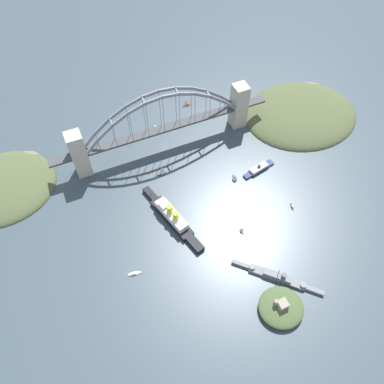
{
  "coord_description": "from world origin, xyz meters",
  "views": [
    {
      "loc": [
        92.47,
        288.82,
        318.52
      ],
      "look_at": [
        0.0,
        78.64,
        8.0
      ],
      "focal_mm": 35.19,
      "sensor_mm": 36.0,
      "label": 1
    }
  ],
  "objects_px": {
    "ocean_liner": "(172,217)",
    "fort_island_mid_harbor": "(281,307)",
    "seaplane_second_in_formation": "(156,129)",
    "small_boat_4": "(134,273)",
    "naval_cruiser": "(278,277)",
    "small_boat_3": "(292,206)",
    "channel_marker_buoy": "(149,173)",
    "small_boat_0": "(235,177)",
    "small_boat_2": "(162,170)",
    "harbor_arch_bridge": "(163,127)",
    "seaplane_taxiing_near_bridge": "(187,103)",
    "harbor_ferry_steamer": "(259,169)",
    "small_boat_1": "(242,229)"
  },
  "relations": [
    {
      "from": "small_boat_3",
      "to": "small_boat_4",
      "type": "xyz_separation_m",
      "value": [
        171.29,
        4.96,
        -0.14
      ]
    },
    {
      "from": "fort_island_mid_harbor",
      "to": "small_boat_4",
      "type": "xyz_separation_m",
      "value": [
        103.98,
        -81.12,
        -3.84
      ]
    },
    {
      "from": "ocean_liner",
      "to": "fort_island_mid_harbor",
      "type": "distance_m",
      "value": 131.44
    },
    {
      "from": "fort_island_mid_harbor",
      "to": "small_boat_1",
      "type": "xyz_separation_m",
      "value": [
        -6.47,
        -81.49,
        -1.35
      ]
    },
    {
      "from": "seaplane_second_in_formation",
      "to": "ocean_liner",
      "type": "bearing_deg",
      "value": 76.39
    },
    {
      "from": "small_boat_1",
      "to": "small_boat_0",
      "type": "bearing_deg",
      "value": -111.49
    },
    {
      "from": "small_boat_0",
      "to": "small_boat_2",
      "type": "height_order",
      "value": "small_boat_2"
    },
    {
      "from": "small_boat_3",
      "to": "channel_marker_buoy",
      "type": "relative_size",
      "value": 2.9
    },
    {
      "from": "small_boat_1",
      "to": "small_boat_3",
      "type": "xyz_separation_m",
      "value": [
        -60.84,
        -4.59,
        -2.35
      ]
    },
    {
      "from": "harbor_arch_bridge",
      "to": "harbor_ferry_steamer",
      "type": "bearing_deg",
      "value": 137.28
    },
    {
      "from": "small_boat_3",
      "to": "small_boat_4",
      "type": "height_order",
      "value": "small_boat_3"
    },
    {
      "from": "seaplane_second_in_formation",
      "to": "seaplane_taxiing_near_bridge",
      "type": "bearing_deg",
      "value": -151.5
    },
    {
      "from": "seaplane_taxiing_near_bridge",
      "to": "seaplane_second_in_formation",
      "type": "relative_size",
      "value": 1.08
    },
    {
      "from": "harbor_arch_bridge",
      "to": "small_boat_4",
      "type": "height_order",
      "value": "harbor_arch_bridge"
    },
    {
      "from": "harbor_ferry_steamer",
      "to": "fort_island_mid_harbor",
      "type": "distance_m",
      "value": 154.89
    },
    {
      "from": "fort_island_mid_harbor",
      "to": "small_boat_3",
      "type": "height_order",
      "value": "fort_island_mid_harbor"
    },
    {
      "from": "seaplane_second_in_formation",
      "to": "small_boat_4",
      "type": "xyz_separation_m",
      "value": [
        83.34,
        165.18,
        -1.2
      ]
    },
    {
      "from": "harbor_arch_bridge",
      "to": "small_boat_4",
      "type": "relative_size",
      "value": 20.82
    },
    {
      "from": "small_boat_1",
      "to": "small_boat_4",
      "type": "bearing_deg",
      "value": 0.19
    },
    {
      "from": "ocean_liner",
      "to": "small_boat_4",
      "type": "bearing_deg",
      "value": 37.05
    },
    {
      "from": "harbor_ferry_steamer",
      "to": "seaplane_taxiing_near_bridge",
      "type": "xyz_separation_m",
      "value": [
        29.67,
        -131.61,
        -0.31
      ]
    },
    {
      "from": "harbor_arch_bridge",
      "to": "small_boat_2",
      "type": "height_order",
      "value": "harbor_arch_bridge"
    },
    {
      "from": "seaplane_second_in_formation",
      "to": "small_boat_0",
      "type": "relative_size",
      "value": 1.04
    },
    {
      "from": "harbor_arch_bridge",
      "to": "channel_marker_buoy",
      "type": "xyz_separation_m",
      "value": [
        30.78,
        31.31,
        -28.6
      ]
    },
    {
      "from": "small_boat_4",
      "to": "seaplane_second_in_formation",
      "type": "bearing_deg",
      "value": -116.77
    },
    {
      "from": "small_boat_2",
      "to": "seaplane_second_in_formation",
      "type": "bearing_deg",
      "value": -105.14
    },
    {
      "from": "small_boat_0",
      "to": "small_boat_2",
      "type": "distance_m",
      "value": 79.05
    },
    {
      "from": "harbor_arch_bridge",
      "to": "naval_cruiser",
      "type": "height_order",
      "value": "harbor_arch_bridge"
    },
    {
      "from": "small_boat_2",
      "to": "small_boat_4",
      "type": "relative_size",
      "value": 0.93
    },
    {
      "from": "channel_marker_buoy",
      "to": "small_boat_0",
      "type": "bearing_deg",
      "value": 151.17
    },
    {
      "from": "harbor_arch_bridge",
      "to": "ocean_liner",
      "type": "distance_m",
      "value": 104.0
    },
    {
      "from": "small_boat_0",
      "to": "seaplane_taxiing_near_bridge",
      "type": "bearing_deg",
      "value": -90.29
    },
    {
      "from": "naval_cruiser",
      "to": "small_boat_1",
      "type": "distance_m",
      "value": 56.63
    },
    {
      "from": "small_boat_1",
      "to": "small_boat_2",
      "type": "xyz_separation_m",
      "value": [
        44.73,
        -99.68,
        1.92
      ]
    },
    {
      "from": "naval_cruiser",
      "to": "small_boat_3",
      "type": "xyz_separation_m",
      "value": [
        -54.67,
        -60.88,
        -1.74
      ]
    },
    {
      "from": "seaplane_second_in_formation",
      "to": "small_boat_4",
      "type": "bearing_deg",
      "value": 63.23
    },
    {
      "from": "fort_island_mid_harbor",
      "to": "channel_marker_buoy",
      "type": "xyz_separation_m",
      "value": [
        51.92,
        -186.6,
        -3.53
      ]
    },
    {
      "from": "small_boat_3",
      "to": "seaplane_taxiing_near_bridge",
      "type": "bearing_deg",
      "value": -79.01
    },
    {
      "from": "fort_island_mid_harbor",
      "to": "small_boat_4",
      "type": "bearing_deg",
      "value": -37.96
    },
    {
      "from": "harbor_ferry_steamer",
      "to": "small_boat_2",
      "type": "relative_size",
      "value": 3.57
    },
    {
      "from": "harbor_arch_bridge",
      "to": "ocean_liner",
      "type": "relative_size",
      "value": 2.73
    },
    {
      "from": "ocean_liner",
      "to": "small_boat_4",
      "type": "distance_m",
      "value": 66.66
    },
    {
      "from": "small_boat_1",
      "to": "naval_cruiser",
      "type": "bearing_deg",
      "value": 96.25
    },
    {
      "from": "ocean_liner",
      "to": "small_boat_2",
      "type": "relative_size",
      "value": 8.22
    },
    {
      "from": "small_boat_0",
      "to": "fort_island_mid_harbor",
      "type": "bearing_deg",
      "value": 77.99
    },
    {
      "from": "seaplane_second_in_formation",
      "to": "small_boat_3",
      "type": "xyz_separation_m",
      "value": [
        -87.95,
        160.22,
        -1.06
      ]
    },
    {
      "from": "naval_cruiser",
      "to": "small_boat_2",
      "type": "height_order",
      "value": "naval_cruiser"
    },
    {
      "from": "harbor_arch_bridge",
      "to": "seaplane_taxiing_near_bridge",
      "type": "xyz_separation_m",
      "value": [
        -51.9,
        -56.3,
        -27.57
      ]
    },
    {
      "from": "ocean_liner",
      "to": "channel_marker_buoy",
      "type": "xyz_separation_m",
      "value": [
        0.99,
        -65.43,
        -4.74
      ]
    },
    {
      "from": "small_boat_2",
      "to": "small_boat_3",
      "type": "distance_m",
      "value": 142.14
    }
  ]
}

